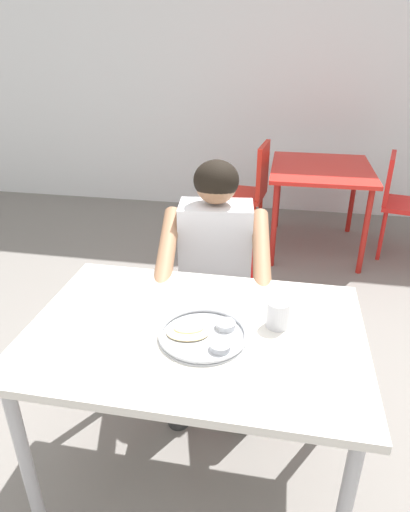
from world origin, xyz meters
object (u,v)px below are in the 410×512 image
at_px(diner_foreground, 215,265).
at_px(chair_red_left, 249,187).
at_px(chair_red_right, 401,198).
at_px(drinking_cup, 278,313).
at_px(thali_tray, 204,334).
at_px(table_background_red, 321,177).
at_px(table_foreground, 195,348).
at_px(chair_foreground, 217,282).

bearing_deg(diner_foreground, chair_red_left, 90.03).
relative_size(chair_red_left, chair_red_right, 1.06).
distance_m(drinking_cup, chair_red_left, 2.39).
xyz_separation_m(thali_tray, chair_red_left, (-0.07, 2.46, -0.27)).
bearing_deg(diner_foreground, table_background_red, 72.45).
relative_size(drinking_cup, table_background_red, 0.10).
distance_m(table_foreground, table_background_red, 2.47).
bearing_deg(table_foreground, drinking_cup, 14.09).
distance_m(diner_foreground, table_background_red, 1.90).
bearing_deg(diner_foreground, thali_tray, -83.73).
xyz_separation_m(drinking_cup, table_background_red, (0.27, 2.35, -0.18)).
relative_size(chair_foreground, table_background_red, 0.85).
bearing_deg(table_foreground, table_background_red, 77.39).
height_order(chair_foreground, chair_red_left, chair_red_left).
bearing_deg(chair_foreground, diner_foreground, -84.61).
bearing_deg(chair_red_right, chair_red_left, 179.04).
xyz_separation_m(table_foreground, table_background_red, (0.54, 2.41, -0.05)).
bearing_deg(drinking_cup, chair_red_left, 97.39).
xyz_separation_m(thali_tray, chair_foreground, (-0.09, 0.86, -0.30)).
relative_size(table_foreground, diner_foreground, 0.97).
xyz_separation_m(drinking_cup, chair_red_left, (-0.30, 2.35, -0.31)).
relative_size(table_background_red, chair_red_left, 1.09).
xyz_separation_m(chair_red_left, chair_red_right, (1.22, -0.02, -0.02)).
bearing_deg(table_background_red, chair_red_left, 179.63).
distance_m(table_background_red, chair_red_left, 0.59).
bearing_deg(drinking_cup, chair_foreground, 113.25).
height_order(table_background_red, chair_red_left, chair_red_left).
distance_m(thali_tray, chair_red_right, 2.71).
height_order(drinking_cup, diner_foreground, diner_foreground).
xyz_separation_m(thali_tray, drinking_cup, (0.23, 0.11, 0.04)).
xyz_separation_m(chair_foreground, table_background_red, (0.59, 1.59, 0.15)).
height_order(thali_tray, drinking_cup, drinking_cup).
bearing_deg(table_foreground, chair_red_left, 90.79).
xyz_separation_m(table_foreground, thali_tray, (0.04, -0.04, 0.09)).
xyz_separation_m(drinking_cup, chair_foreground, (-0.32, 0.75, -0.33)).
xyz_separation_m(chair_foreground, chair_red_right, (1.24, 1.57, 0.01)).
bearing_deg(table_background_red, diner_foreground, -107.55).
relative_size(drinking_cup, chair_foreground, 0.12).
height_order(table_foreground, chair_red_right, chair_red_right).
height_order(drinking_cup, table_background_red, drinking_cup).
bearing_deg(table_background_red, chair_red_right, -1.48).
bearing_deg(chair_red_right, thali_tray, -115.14).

